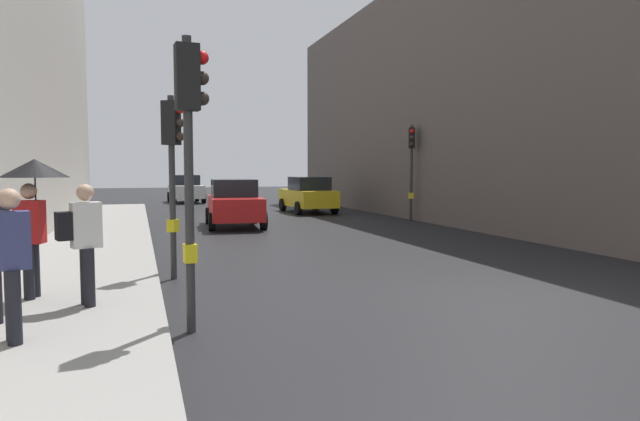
{
  "coord_description": "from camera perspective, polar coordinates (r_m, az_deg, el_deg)",
  "views": [
    {
      "loc": [
        -5.66,
        -7.97,
        2.15
      ],
      "look_at": [
        -0.92,
        6.87,
        1.01
      ],
      "focal_mm": 32.02,
      "sensor_mm": 36.0,
      "label": 1
    }
  ],
  "objects": [
    {
      "name": "sidewalk_kerb",
      "position": [
        14.17,
        -22.24,
        -4.53
      ],
      "size": [
        2.96,
        40.0,
        0.16
      ],
      "primitive_type": "cube",
      "color": "gray",
      "rests_on": "ground"
    },
    {
      "name": "pedestrian_with_umbrella",
      "position": [
        9.72,
        -26.74,
        1.91
      ],
      "size": [
        1.0,
        1.0,
        2.14
      ],
      "color": "black",
      "rests_on": "sidewalk_kerb"
    },
    {
      "name": "building_facade_right",
      "position": [
        28.37,
        19.53,
        9.95
      ],
      "size": [
        12.0,
        29.39,
        10.23
      ],
      "primitive_type": "cube",
      "color": "#5B514C",
      "rests_on": "ground"
    },
    {
      "name": "pedestrian_with_black_backpack",
      "position": [
        8.92,
        -22.6,
        -2.49
      ],
      "size": [
        0.65,
        0.43,
        1.77
      ],
      "color": "black",
      "rests_on": "sidewalk_kerb"
    },
    {
      "name": "traffic_light_near_left",
      "position": [
        7.59,
        -12.87,
        7.82
      ],
      "size": [
        0.44,
        0.26,
        3.84
      ],
      "color": "#2D2D2D",
      "rests_on": "ground"
    },
    {
      "name": "car_white_compact",
      "position": [
        37.58,
        -13.27,
        2.13
      ],
      "size": [
        2.21,
        4.29,
        1.76
      ],
      "color": "silver",
      "rests_on": "ground"
    },
    {
      "name": "car_yellow_taxi",
      "position": [
        28.04,
        -1.21,
        1.58
      ],
      "size": [
        2.13,
        4.26,
        1.76
      ],
      "color": "yellow",
      "rests_on": "ground"
    },
    {
      "name": "traffic_light_near_right",
      "position": [
        11.37,
        -14.51,
        5.56
      ],
      "size": [
        0.44,
        0.38,
        3.55
      ],
      "color": "#2D2D2D",
      "rests_on": "ground"
    },
    {
      "name": "traffic_light_mid_street",
      "position": [
        23.71,
        9.13,
        5.48
      ],
      "size": [
        0.33,
        0.45,
        3.93
      ],
      "color": "#2D2D2D",
      "rests_on": "ground"
    },
    {
      "name": "car_red_sedan",
      "position": [
        21.48,
        -8.56,
        0.74
      ],
      "size": [
        2.26,
        4.32,
        1.76
      ],
      "color": "red",
      "rests_on": "ground"
    },
    {
      "name": "pedestrian_with_grey_backpack",
      "position": [
        7.38,
        -28.83,
        -4.03
      ],
      "size": [
        0.65,
        0.41,
        1.77
      ],
      "color": "black",
      "rests_on": "sidewalk_kerb"
    },
    {
      "name": "ground_plane",
      "position": [
        10.01,
        17.45,
        -8.41
      ],
      "size": [
        120.0,
        120.0,
        0.0
      ],
      "primitive_type": "plane",
      "color": "black"
    }
  ]
}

